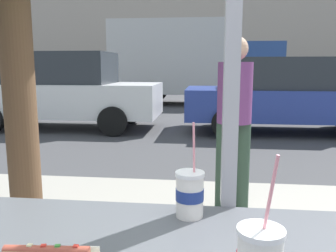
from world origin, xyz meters
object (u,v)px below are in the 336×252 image
(parked_car_white, at_px, (64,91))
(box_truck, at_px, (190,61))
(parked_car_blue, at_px, (290,95))
(soda_cup_left, at_px, (190,193))
(pedestrian, at_px, (234,113))

(parked_car_white, height_order, box_truck, box_truck)
(parked_car_white, relative_size, parked_car_blue, 0.97)
(box_truck, bearing_deg, soda_cup_left, -87.10)
(parked_car_blue, height_order, box_truck, box_truck)
(box_truck, xyz_separation_m, pedestrian, (0.95, -10.63, -0.64))
(pedestrian, bearing_deg, box_truck, 95.11)
(box_truck, relative_size, pedestrian, 3.92)
(soda_cup_left, relative_size, parked_car_white, 0.07)
(soda_cup_left, bearing_deg, parked_car_white, 115.39)
(parked_car_white, bearing_deg, box_truck, 65.02)
(parked_car_blue, xyz_separation_m, pedestrian, (-1.57, -4.82, 0.20))
(soda_cup_left, bearing_deg, pedestrian, 82.50)
(parked_car_blue, distance_m, pedestrian, 5.07)
(parked_car_blue, relative_size, box_truck, 0.72)
(parked_car_blue, bearing_deg, soda_cup_left, -104.76)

